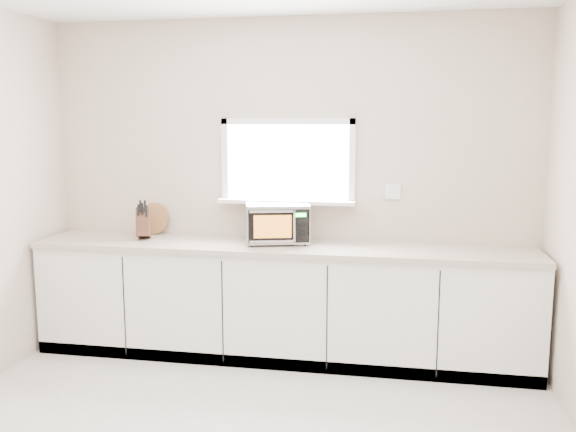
# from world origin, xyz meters

# --- Properties ---
(back_wall) EXTENTS (4.00, 0.17, 2.70)m
(back_wall) POSITION_xyz_m (0.00, 2.00, 1.36)
(back_wall) COLOR beige
(back_wall) RESTS_ON ground
(cabinets) EXTENTS (3.92, 0.60, 0.88)m
(cabinets) POSITION_xyz_m (0.00, 1.70, 0.44)
(cabinets) COLOR white
(cabinets) RESTS_ON ground
(countertop) EXTENTS (3.92, 0.64, 0.04)m
(countertop) POSITION_xyz_m (0.00, 1.69, 0.90)
(countertop) COLOR #C0AC9F
(countertop) RESTS_ON cabinets
(microwave) EXTENTS (0.57, 0.49, 0.31)m
(microwave) POSITION_xyz_m (-0.05, 1.77, 1.08)
(microwave) COLOR black
(microwave) RESTS_ON countertop
(knife_block) EXTENTS (0.17, 0.25, 0.33)m
(knife_block) POSITION_xyz_m (-1.15, 1.72, 1.06)
(knife_block) COLOR #4E2B1C
(knife_block) RESTS_ON countertop
(cutting_board) EXTENTS (0.27, 0.06, 0.27)m
(cutting_board) POSITION_xyz_m (-1.16, 1.94, 1.05)
(cutting_board) COLOR brown
(cutting_board) RESTS_ON countertop
(coffee_grinder) EXTENTS (0.15, 0.15, 0.23)m
(coffee_grinder) POSITION_xyz_m (0.16, 1.74, 1.04)
(coffee_grinder) COLOR #A9ACB1
(coffee_grinder) RESTS_ON countertop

